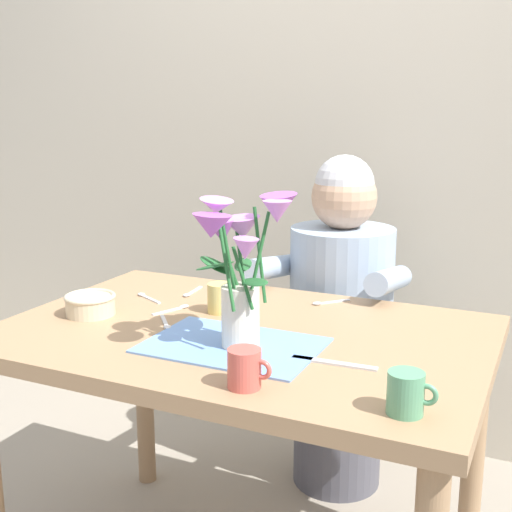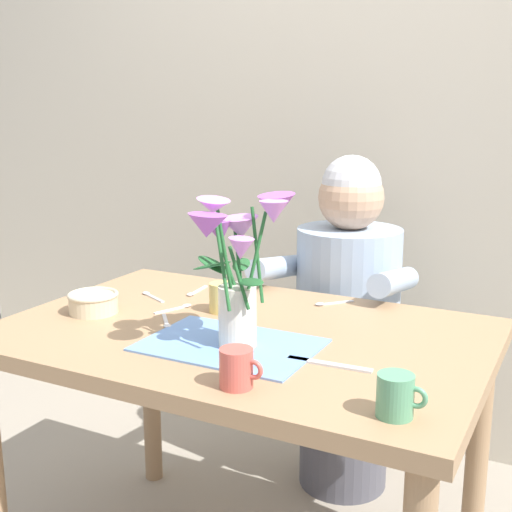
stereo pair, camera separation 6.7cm
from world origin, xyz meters
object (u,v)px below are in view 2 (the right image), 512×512
(seated_person, at_px, (346,329))
(tea_cup, at_px, (222,298))
(flower_vase, at_px, (239,259))
(coffee_cup, at_px, (396,396))
(dinner_knife, at_px, (329,364))
(ceramic_mug, at_px, (237,368))
(ceramic_bowl, at_px, (93,302))

(seated_person, height_order, tea_cup, seated_person)
(flower_vase, bearing_deg, coffee_cup, -23.34)
(dinner_knife, distance_m, coffee_cup, 0.26)
(flower_vase, bearing_deg, tea_cup, 128.48)
(flower_vase, distance_m, ceramic_mug, 0.28)
(seated_person, xyz_separation_m, dinner_knife, (0.22, -0.74, 0.18))
(seated_person, xyz_separation_m, ceramic_mug, (0.10, -0.93, 0.22))
(seated_person, xyz_separation_m, ceramic_bowl, (-0.48, -0.68, 0.21))
(dinner_knife, bearing_deg, ceramic_bowl, 172.44)
(ceramic_bowl, bearing_deg, seated_person, 54.55)
(seated_person, distance_m, coffee_cup, 1.02)
(ceramic_mug, xyz_separation_m, tea_cup, (-0.27, 0.41, 0.00))
(coffee_cup, bearing_deg, dinner_knife, 138.34)
(ceramic_mug, height_order, tea_cup, same)
(ceramic_bowl, relative_size, ceramic_mug, 1.46)
(tea_cup, bearing_deg, dinner_knife, -29.44)
(seated_person, xyz_separation_m, coffee_cup, (0.41, -0.91, 0.22))
(dinner_knife, bearing_deg, ceramic_mug, -125.39)
(dinner_knife, bearing_deg, flower_vase, 175.00)
(flower_vase, bearing_deg, seated_person, 89.55)
(ceramic_bowl, bearing_deg, flower_vase, -5.98)
(flower_vase, bearing_deg, dinner_knife, -2.21)
(seated_person, relative_size, coffee_cup, 12.20)
(dinner_knife, distance_m, tea_cup, 0.46)
(coffee_cup, relative_size, ceramic_mug, 1.00)
(ceramic_mug, bearing_deg, dinner_knife, 57.39)
(seated_person, relative_size, dinner_knife, 5.97)
(coffee_cup, relative_size, tea_cup, 1.00)
(seated_person, height_order, dinner_knife, seated_person)
(coffee_cup, bearing_deg, flower_vase, 156.66)
(coffee_cup, distance_m, ceramic_mug, 0.32)
(flower_vase, height_order, dinner_knife, flower_vase)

